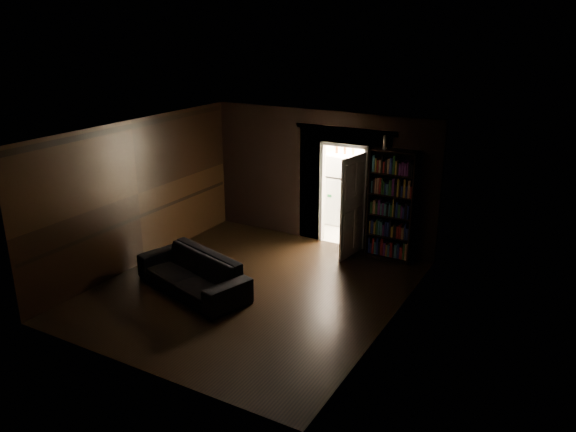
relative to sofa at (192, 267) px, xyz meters
name	(u,v)px	position (x,y,z in m)	size (l,w,h in m)	color
ground	(251,290)	(0.88, 0.50, -0.43)	(5.50, 5.50, 0.00)	black
room_walls	(280,184)	(0.87, 1.57, 1.25)	(5.02, 5.61, 2.84)	black
kitchen_alcove	(364,177)	(1.38, 4.37, 0.78)	(2.20, 1.80, 2.60)	#B8B4A1
sofa	(192,267)	(0.00, 0.00, 0.00)	(2.26, 0.98, 0.87)	black
bookshelf	(392,206)	(2.50, 3.05, 0.67)	(0.90, 0.32, 2.20)	black
refrigerator	(343,188)	(0.82, 4.53, 0.39)	(0.74, 0.68, 1.65)	white
door	(353,207)	(1.79, 2.81, 0.59)	(0.85, 0.05, 2.05)	white
figurine	(385,142)	(2.31, 3.01, 1.90)	(0.09, 0.09, 0.27)	silver
bottles	(345,148)	(0.87, 4.47, 1.35)	(0.68, 0.08, 0.27)	black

